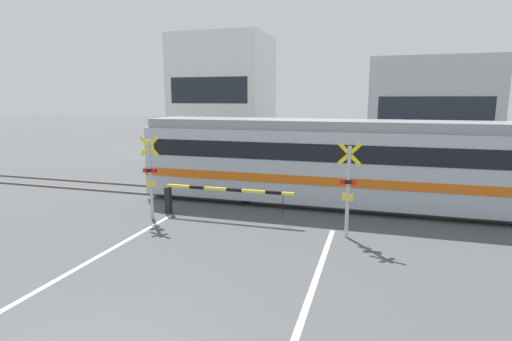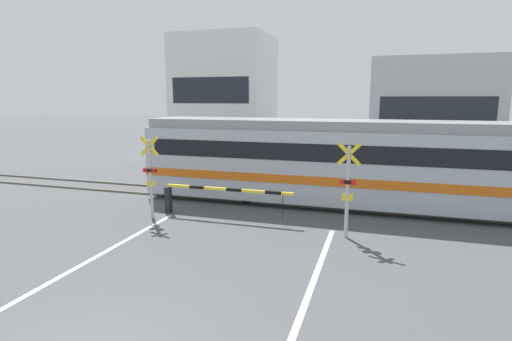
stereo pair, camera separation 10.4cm
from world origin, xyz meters
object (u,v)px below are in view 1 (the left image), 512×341
Objects in this scene: commuter_train at (429,164)px; crossing_barrier_far at (322,171)px; crossing_signal_right at (348,186)px; crossing_signal_left at (150,174)px; crossing_barrier_near at (204,194)px.

commuter_train is 5.21m from crossing_barrier_far.
crossing_signal_right reaches higher than crossing_barrier_far.
crossing_signal_left reaches higher than crossing_barrier_far.
crossing_signal_right is (1.63, -6.56, 0.77)m from crossing_barrier_far.
crossing_signal_right is at bearing -76.03° from crossing_barrier_far.
crossing_signal_right is (4.97, -0.78, 0.77)m from crossing_barrier_near.
crossing_signal_right is at bearing 0.00° from crossing_signal_left.
crossing_signal_left is (-9.21, -3.69, -0.19)m from commuter_train.
commuter_train is at bearing 21.02° from crossing_barrier_near.
commuter_train reaches higher than crossing_signal_left.
commuter_train is 4.61× the size of crossing_barrier_near.
crossing_barrier_near is at bearing 25.46° from crossing_signal_left.
crossing_barrier_far is (-4.24, 2.87, -0.97)m from commuter_train.
crossing_barrier_near and crossing_barrier_far have the same top height.
crossing_barrier_far is at bearing 103.97° from crossing_signal_right.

